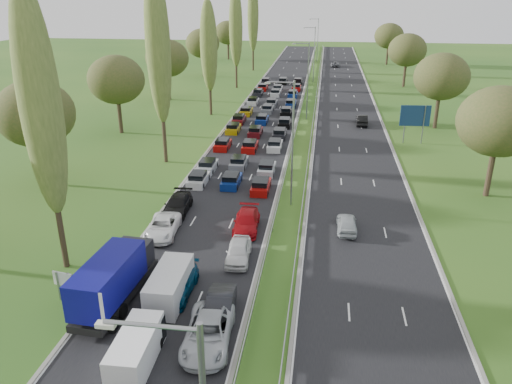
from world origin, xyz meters
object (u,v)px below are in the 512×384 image
(near_car_2, at_px, (162,227))
(white_van_front, at_px, (137,347))
(white_van_rear, at_px, (171,283))
(blue_lorry, at_px, (115,278))
(info_sign, at_px, (63,282))
(near_car_3, at_px, (177,205))
(direction_sign, at_px, (415,117))

(near_car_2, bearing_deg, white_van_front, -81.87)
(near_car_2, distance_m, white_van_rear, 9.64)
(near_car_2, relative_size, white_van_rear, 0.99)
(blue_lorry, height_order, white_van_rear, blue_lorry)
(white_van_rear, relative_size, info_sign, 2.55)
(blue_lorry, relative_size, white_van_rear, 1.61)
(near_car_3, height_order, white_van_front, white_van_front)
(near_car_3, xyz_separation_m, white_van_rear, (3.50, -13.58, 0.31))
(direction_sign, bearing_deg, blue_lorry, -121.45)
(near_car_3, xyz_separation_m, direction_sign, (25.30, 26.65, 2.78))
(white_van_rear, bearing_deg, white_van_front, -90.38)
(info_sign, distance_m, direction_sign, 50.52)
(near_car_2, relative_size, white_van_front, 1.08)
(near_car_2, relative_size, info_sign, 2.51)
(white_van_front, height_order, info_sign, info_sign)
(near_car_2, xyz_separation_m, direction_sign, (25.27, 31.25, 2.82))
(direction_sign, bearing_deg, white_van_front, -115.05)
(white_van_front, bearing_deg, white_van_rear, 88.99)
(blue_lorry, bearing_deg, white_van_front, -53.26)
(near_car_2, xyz_separation_m, near_car_3, (-0.03, 4.59, 0.04))
(blue_lorry, height_order, white_van_front, blue_lorry)
(white_van_front, xyz_separation_m, direction_sign, (21.79, 46.63, 2.56))
(white_van_rear, relative_size, direction_sign, 1.03)
(near_car_3, bearing_deg, info_sign, -105.33)
(near_car_2, distance_m, info_sign, 10.81)
(near_car_2, height_order, white_van_rear, white_van_rear)
(blue_lorry, relative_size, white_van_front, 1.76)
(blue_lorry, height_order, info_sign, blue_lorry)
(white_van_front, height_order, direction_sign, direction_sign)
(near_car_3, bearing_deg, near_car_2, -91.64)
(near_car_2, distance_m, white_van_front, 15.77)
(blue_lorry, bearing_deg, info_sign, -173.11)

